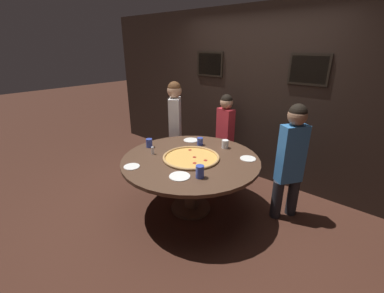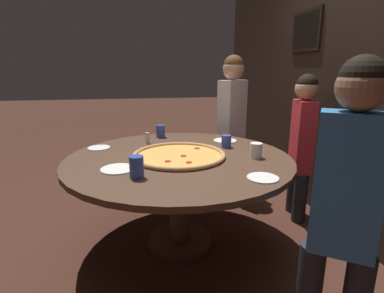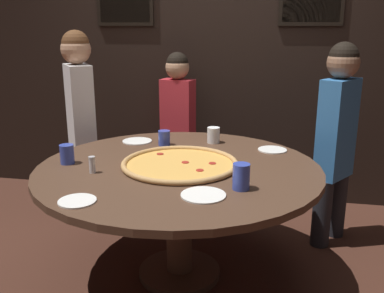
# 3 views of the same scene
# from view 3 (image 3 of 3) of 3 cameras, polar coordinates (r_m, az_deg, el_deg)

# --- Properties ---
(ground_plane) EXTENTS (24.00, 24.00, 0.00)m
(ground_plane) POSITION_cam_3_polar(r_m,az_deg,el_deg) (2.89, -1.67, -16.64)
(ground_plane) COLOR #422319
(back_wall) EXTENTS (6.40, 0.08, 2.60)m
(back_wall) POSITION_cam_3_polar(r_m,az_deg,el_deg) (3.88, 3.00, 12.13)
(back_wall) COLOR black
(back_wall) RESTS_ON ground_plane
(dining_table) EXTENTS (1.70, 1.70, 0.74)m
(dining_table) POSITION_cam_3_polar(r_m,az_deg,el_deg) (2.61, -1.78, -5.04)
(dining_table) COLOR #4C3323
(dining_table) RESTS_ON ground_plane
(giant_pizza) EXTENTS (0.70, 0.70, 0.03)m
(giant_pizza) POSITION_cam_3_polar(r_m,az_deg,el_deg) (2.56, -1.65, -2.33)
(giant_pizza) COLOR #E5A84C
(giant_pizza) RESTS_ON dining_table
(drink_cup_near_right) EXTENTS (0.09, 0.09, 0.11)m
(drink_cup_near_right) POSITION_cam_3_polar(r_m,az_deg,el_deg) (3.07, 2.88, 1.53)
(drink_cup_near_right) COLOR white
(drink_cup_near_right) RESTS_ON dining_table
(drink_cup_near_left) EXTENTS (0.09, 0.09, 0.14)m
(drink_cup_near_left) POSITION_cam_3_polar(r_m,az_deg,el_deg) (2.20, 6.58, -4.01)
(drink_cup_near_left) COLOR #384CB7
(drink_cup_near_left) RESTS_ON dining_table
(drink_cup_beside_pizza) EXTENTS (0.08, 0.08, 0.10)m
(drink_cup_beside_pizza) POSITION_cam_3_polar(r_m,az_deg,el_deg) (3.00, -3.73, 1.15)
(drink_cup_beside_pizza) COLOR #384CB7
(drink_cup_beside_pizza) RESTS_ON dining_table
(drink_cup_centre_back) EXTENTS (0.08, 0.08, 0.12)m
(drink_cup_centre_back) POSITION_cam_3_polar(r_m,az_deg,el_deg) (2.70, -16.33, -0.99)
(drink_cup_centre_back) COLOR #384CB7
(drink_cup_centre_back) RESTS_ON dining_table
(white_plate_beside_cup) EXTENTS (0.23, 0.23, 0.01)m
(white_plate_beside_cup) POSITION_cam_3_polar(r_m,az_deg,el_deg) (2.13, 1.52, -6.49)
(white_plate_beside_cup) COLOR white
(white_plate_beside_cup) RESTS_ON dining_table
(white_plate_right_side) EXTENTS (0.21, 0.21, 0.01)m
(white_plate_right_side) POSITION_cam_3_polar(r_m,az_deg,el_deg) (3.13, -7.32, 0.72)
(white_plate_right_side) COLOR white
(white_plate_right_side) RESTS_ON dining_table
(white_plate_far_back) EXTENTS (0.19, 0.19, 0.01)m
(white_plate_far_back) POSITION_cam_3_polar(r_m,az_deg,el_deg) (2.93, 10.67, -0.44)
(white_plate_far_back) COLOR white
(white_plate_far_back) RESTS_ON dining_table
(white_plate_near_front) EXTENTS (0.18, 0.18, 0.01)m
(white_plate_near_front) POSITION_cam_3_polar(r_m,az_deg,el_deg) (2.13, -15.06, -7.03)
(white_plate_near_front) COLOR white
(white_plate_near_front) RESTS_ON dining_table
(condiment_shaker) EXTENTS (0.04, 0.04, 0.10)m
(condiment_shaker) POSITION_cam_3_polar(r_m,az_deg,el_deg) (2.50, -13.17, -2.37)
(condiment_shaker) COLOR silver
(condiment_shaker) RESTS_ON dining_table
(diner_centre_back) EXTENTS (0.35, 0.21, 1.34)m
(diner_centre_back) POSITION_cam_3_polar(r_m,az_deg,el_deg) (3.72, -1.90, 3.53)
(diner_centre_back) COLOR #232328
(diner_centre_back) RESTS_ON ground_plane
(diner_far_right) EXTENTS (0.34, 0.39, 1.52)m
(diner_far_right) POSITION_cam_3_polar(r_m,az_deg,el_deg) (3.51, -14.63, 3.99)
(diner_far_right) COLOR #232328
(diner_far_right) RESTS_ON ground_plane
(diner_side_left) EXTENTS (0.31, 0.37, 1.45)m
(diner_side_left) POSITION_cam_3_polar(r_m,az_deg,el_deg) (3.17, 18.71, 1.67)
(diner_side_left) COLOR #232328
(diner_side_left) RESTS_ON ground_plane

